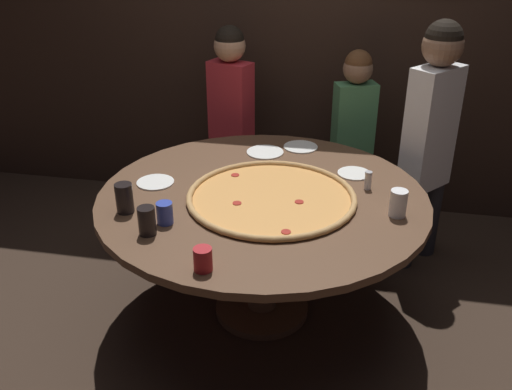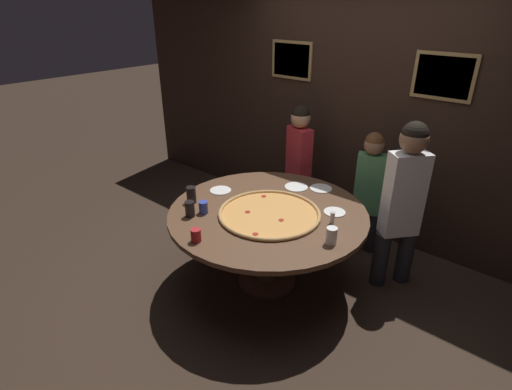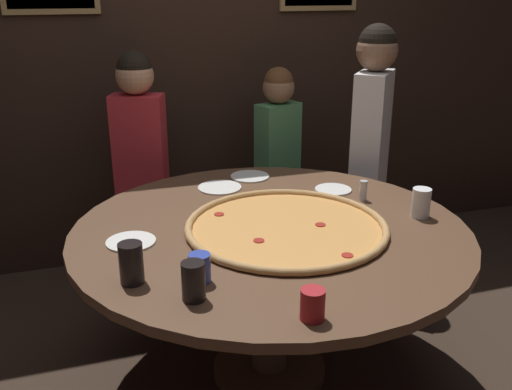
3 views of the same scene
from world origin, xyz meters
name	(u,v)px [view 3 (image 3 of 3)]	position (x,y,z in m)	size (l,w,h in m)	color
ground_plane	(269,371)	(0.00, 0.00, 0.00)	(24.00, 24.00, 0.00)	#38281E
back_wall	(195,54)	(0.00, 1.44, 1.30)	(6.40, 0.08, 2.60)	black
dining_table	(270,252)	(0.00, 0.00, 0.62)	(1.68, 1.68, 0.74)	brown
giant_pizza	(286,226)	(0.05, -0.05, 0.75)	(0.85, 0.85, 0.03)	#E0994C
drink_cup_beside_pizza	(421,203)	(0.67, -0.10, 0.81)	(0.08, 0.08, 0.13)	white
drink_cup_far_right	(313,304)	(-0.11, -0.71, 0.79)	(0.08, 0.08, 0.10)	#B22328
drink_cup_by_shaker	(193,281)	(-0.43, -0.48, 0.81)	(0.08, 0.08, 0.13)	black
drink_cup_near_left	(200,268)	(-0.39, -0.38, 0.79)	(0.08, 0.08, 0.10)	#384CB7
drink_cup_far_left	(131,263)	(-0.61, -0.31, 0.81)	(0.08, 0.08, 0.15)	black
white_plate_near_front	(250,176)	(0.11, 0.66, 0.74)	(0.21, 0.21, 0.01)	white
white_plate_left_side	(333,189)	(0.45, 0.34, 0.74)	(0.18, 0.18, 0.01)	white
white_plate_right_side	(220,187)	(-0.08, 0.54, 0.74)	(0.22, 0.22, 0.01)	white
white_plate_beside_cup	(131,242)	(-0.58, 0.02, 0.74)	(0.20, 0.20, 0.01)	white
condiment_shaker	(363,190)	(0.52, 0.17, 0.79)	(0.04, 0.04, 0.10)	silver
diner_far_right	(141,158)	(-0.41, 1.05, 0.78)	(0.36, 0.25, 1.38)	#232328
diner_side_left	(370,141)	(0.86, 0.73, 0.86)	(0.35, 0.38, 1.51)	#232328
diner_far_left	(278,157)	(0.41, 1.05, 0.71)	(0.33, 0.22, 1.26)	#232328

